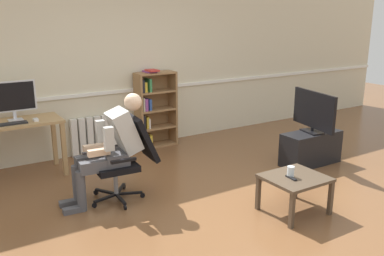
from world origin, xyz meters
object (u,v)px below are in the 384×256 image
computer_desk (11,131)px  imac_monitor (13,98)px  bookshelf (153,109)px  tv_stand (311,148)px  keyboard (11,124)px  drinking_glass (291,172)px  computer_mouse (36,120)px  coffee_table (295,181)px  person_seated (111,146)px  office_chair (127,155)px  spare_remote (291,178)px  tv_screen (314,111)px  radiator (94,135)px

computer_desk → imac_monitor: size_ratio=2.16×
computer_desk → imac_monitor: bearing=46.9°
bookshelf → tv_stand: 2.50m
keyboard → drinking_glass: keyboard is taller
keyboard → computer_mouse: computer_mouse is taller
bookshelf → coffee_table: (0.20, -2.93, -0.26)m
coffee_table → computer_mouse: bearing=129.5°
imac_monitor → tv_stand: (3.59, -1.76, -0.81)m
bookshelf → person_seated: size_ratio=1.01×
bookshelf → office_chair: bearing=-125.3°
person_seated → coffee_table: (1.54, -1.31, -0.30)m
drinking_glass → spare_remote: bearing=-125.4°
keyboard → tv_screen: size_ratio=0.45×
bookshelf → drinking_glass: (0.14, -2.91, -0.14)m
computer_mouse → office_chair: size_ratio=0.10×
person_seated → tv_screen: (2.85, -0.35, 0.12)m
office_chair → imac_monitor: bearing=-142.4°
keyboard → person_seated: size_ratio=0.32×
imac_monitor → bookshelf: bearing=5.9°
computer_desk → person_seated: bearing=-58.3°
computer_mouse → bookshelf: size_ratio=0.08×
computer_mouse → office_chair: office_chair is taller
drinking_glass → spare_remote: size_ratio=0.79×
computer_mouse → coffee_table: computer_mouse is taller
computer_mouse → radiator: computer_mouse is taller
computer_desk → spare_remote: 3.51m
bookshelf → coffee_table: 2.95m
imac_monitor → bookshelf: (2.09, 0.21, -0.44)m
computer_mouse → tv_screen: size_ratio=0.12×
imac_monitor → computer_mouse: 0.40m
radiator → drinking_glass: bearing=-69.8°
person_seated → tv_screen: bearing=87.1°
office_chair → drinking_glass: office_chair is taller
computer_desk → office_chair: bearing=-53.1°
office_chair → coffee_table: (1.35, -1.30, -0.17)m
imac_monitor → bookshelf: 2.15m
tv_stand → drinking_glass: size_ratio=7.56×
computer_mouse → tv_stand: computer_mouse is taller
computer_desk → imac_monitor: imac_monitor is taller
bookshelf → radiator: bookshelf is taller
imac_monitor → radiator: (1.13, 0.31, -0.76)m
computer_mouse → bookshelf: bookshelf is taller
computer_desk → office_chair: size_ratio=1.27×
keyboard → spare_remote: (2.30, -2.52, -0.35)m
computer_desk → tv_screen: size_ratio=1.42×
keyboard → radiator: (1.22, 0.53, -0.47)m
tv_screen → spare_remote: (-1.39, -0.98, -0.36)m
person_seated → tv_stand: 2.90m
radiator → keyboard: bearing=-156.5°
radiator → office_chair: (-0.20, -1.73, 0.23)m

